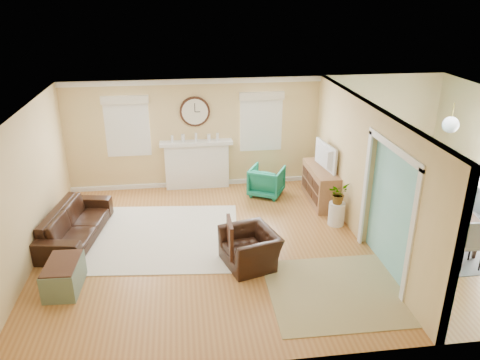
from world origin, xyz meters
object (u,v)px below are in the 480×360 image
(sofa, at_px, (76,224))
(credenza, at_px, (320,185))
(eames_chair, at_px, (250,248))
(dining_table, at_px, (435,220))
(green_chair, at_px, (267,181))

(sofa, bearing_deg, credenza, -69.42)
(eames_chair, bearing_deg, credenza, 124.04)
(eames_chair, relative_size, dining_table, 0.51)
(sofa, xyz_separation_m, green_chair, (4.00, 1.54, 0.03))
(credenza, relative_size, dining_table, 0.76)
(eames_chair, bearing_deg, dining_table, 81.98)
(green_chair, height_order, credenza, credenza)
(eames_chair, relative_size, credenza, 0.67)
(green_chair, bearing_deg, credenza, -176.50)
(sofa, bearing_deg, green_chair, -59.67)
(sofa, xyz_separation_m, dining_table, (6.89, -0.79, 0.02))
(green_chair, distance_m, dining_table, 3.71)
(eames_chair, xyz_separation_m, dining_table, (3.71, 0.55, 0.02))
(credenza, bearing_deg, dining_table, -45.88)
(sofa, height_order, credenza, credenza)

